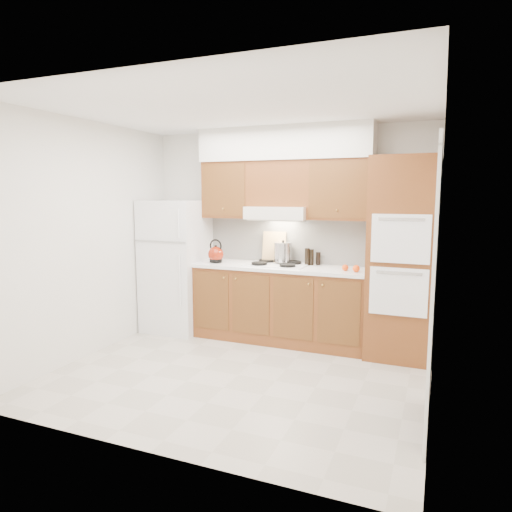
# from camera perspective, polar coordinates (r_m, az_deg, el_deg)

# --- Properties ---
(floor) EXTENTS (3.60, 3.60, 0.00)m
(floor) POSITION_cam_1_polar(r_m,az_deg,el_deg) (4.73, -2.26, -14.63)
(floor) COLOR #BCB2A4
(floor) RESTS_ON ground
(ceiling) EXTENTS (3.60, 3.60, 0.00)m
(ceiling) POSITION_cam_1_polar(r_m,az_deg,el_deg) (4.45, -2.45, 18.09)
(ceiling) COLOR white
(ceiling) RESTS_ON wall_back
(wall_back) EXTENTS (3.60, 0.02, 2.60)m
(wall_back) POSITION_cam_1_polar(r_m,az_deg,el_deg) (5.80, 3.80, 2.77)
(wall_back) COLOR white
(wall_back) RESTS_ON floor
(wall_left) EXTENTS (0.02, 3.00, 2.60)m
(wall_left) POSITION_cam_1_polar(r_m,az_deg,el_deg) (5.40, -20.03, 1.96)
(wall_left) COLOR white
(wall_left) RESTS_ON floor
(wall_right) EXTENTS (0.02, 3.00, 2.60)m
(wall_right) POSITION_cam_1_polar(r_m,az_deg,el_deg) (4.01, 21.75, 0.02)
(wall_right) COLOR white
(wall_right) RESTS_ON floor
(fridge) EXTENTS (0.75, 0.72, 1.72)m
(fridge) POSITION_cam_1_polar(r_m,az_deg,el_deg) (6.12, -9.91, -1.21)
(fridge) COLOR white
(fridge) RESTS_ON floor
(base_cabinets) EXTENTS (2.11, 0.60, 0.90)m
(base_cabinets) POSITION_cam_1_polar(r_m,az_deg,el_deg) (5.65, 3.00, -6.11)
(base_cabinets) COLOR brown
(base_cabinets) RESTS_ON floor
(countertop) EXTENTS (2.13, 0.62, 0.04)m
(countertop) POSITION_cam_1_polar(r_m,az_deg,el_deg) (5.54, 3.00, -1.41)
(countertop) COLOR white
(countertop) RESTS_ON base_cabinets
(backsplash) EXTENTS (2.11, 0.03, 0.56)m
(backsplash) POSITION_cam_1_polar(r_m,az_deg,el_deg) (5.78, 3.98, 1.96)
(backsplash) COLOR white
(backsplash) RESTS_ON countertop
(oven_cabinet) EXTENTS (0.70, 0.65, 2.20)m
(oven_cabinet) POSITION_cam_1_polar(r_m,az_deg,el_deg) (5.22, 17.81, -0.34)
(oven_cabinet) COLOR brown
(oven_cabinet) RESTS_ON floor
(upper_cab_left) EXTENTS (0.63, 0.33, 0.70)m
(upper_cab_left) POSITION_cam_1_polar(r_m,az_deg,el_deg) (5.89, -3.35, 8.21)
(upper_cab_left) COLOR brown
(upper_cab_left) RESTS_ON wall_back
(upper_cab_right) EXTENTS (0.73, 0.33, 0.70)m
(upper_cab_right) POSITION_cam_1_polar(r_m,az_deg,el_deg) (5.43, 10.55, 8.14)
(upper_cab_right) COLOR brown
(upper_cab_right) RESTS_ON wall_back
(range_hood) EXTENTS (0.75, 0.45, 0.15)m
(range_hood) POSITION_cam_1_polar(r_m,az_deg,el_deg) (5.57, 2.85, 5.42)
(range_hood) COLOR silver
(range_hood) RESTS_ON wall_back
(upper_cab_over_hood) EXTENTS (0.75, 0.33, 0.55)m
(upper_cab_over_hood) POSITION_cam_1_polar(r_m,az_deg,el_deg) (5.63, 3.08, 9.00)
(upper_cab_over_hood) COLOR brown
(upper_cab_over_hood) RESTS_ON range_hood
(soffit) EXTENTS (2.13, 0.36, 0.40)m
(soffit) POSITION_cam_1_polar(r_m,az_deg,el_deg) (5.63, 3.56, 13.84)
(soffit) COLOR silver
(soffit) RESTS_ON wall_back
(cooktop) EXTENTS (0.74, 0.50, 0.01)m
(cooktop) POSITION_cam_1_polar(r_m,az_deg,el_deg) (5.57, 2.59, -1.08)
(cooktop) COLOR white
(cooktop) RESTS_ON countertop
(doorway) EXTENTS (0.02, 0.90, 2.10)m
(doorway) POSITION_cam_1_polar(r_m,az_deg,el_deg) (3.71, 21.32, -4.47)
(doorway) COLOR black
(doorway) RESTS_ON floor
(wall_clock) EXTENTS (0.02, 0.30, 0.30)m
(wall_clock) POSITION_cam_1_polar(r_m,az_deg,el_deg) (4.55, 22.17, 11.59)
(wall_clock) COLOR #3F3833
(wall_clock) RESTS_ON wall_right
(kettle) EXTENTS (0.21, 0.21, 0.20)m
(kettle) POSITION_cam_1_polar(r_m,az_deg,el_deg) (5.77, -5.05, 0.22)
(kettle) COLOR maroon
(kettle) RESTS_ON countertop
(cutting_board) EXTENTS (0.30, 0.13, 0.38)m
(cutting_board) POSITION_cam_1_polar(r_m,az_deg,el_deg) (5.75, 2.28, 1.14)
(cutting_board) COLOR tan
(cutting_board) RESTS_ON countertop
(stock_pot) EXTENTS (0.23, 0.23, 0.23)m
(stock_pot) POSITION_cam_1_polar(r_m,az_deg,el_deg) (5.66, 3.39, 0.47)
(stock_pot) COLOR #B6B7BB
(stock_pot) RESTS_ON cooktop
(condiment_a) EXTENTS (0.07, 0.07, 0.21)m
(condiment_a) POSITION_cam_1_polar(r_m,az_deg,el_deg) (5.57, 6.41, -0.09)
(condiment_a) COLOR black
(condiment_a) RESTS_ON countertop
(condiment_b) EXTENTS (0.08, 0.08, 0.19)m
(condiment_b) POSITION_cam_1_polar(r_m,az_deg,el_deg) (5.60, 6.92, -0.14)
(condiment_b) COLOR black
(condiment_b) RESTS_ON countertop
(condiment_c) EXTENTS (0.06, 0.06, 0.16)m
(condiment_c) POSITION_cam_1_polar(r_m,az_deg,el_deg) (5.62, 7.79, -0.32)
(condiment_c) COLOR black
(condiment_c) RESTS_ON countertop
(orange_near) EXTENTS (0.09, 0.09, 0.08)m
(orange_near) POSITION_cam_1_polar(r_m,az_deg,el_deg) (5.18, 12.42, -1.55)
(orange_near) COLOR #FF540D
(orange_near) RESTS_ON countertop
(orange_far) EXTENTS (0.08, 0.08, 0.07)m
(orange_far) POSITION_cam_1_polar(r_m,az_deg,el_deg) (5.25, 11.09, -1.44)
(orange_far) COLOR #ED4C0C
(orange_far) RESTS_ON countertop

